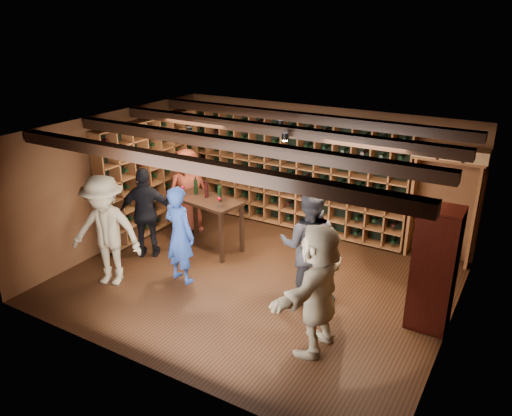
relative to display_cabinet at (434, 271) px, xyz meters
The scene contains 13 objects.
ground 2.85m from the display_cabinet, behind, with size 6.00×6.00×0.00m, color #311A0D.
room_shell 3.14m from the display_cabinet, behind, with size 6.00×6.00×6.00m.
wine_rack_back 3.89m from the display_cabinet, 146.67° to the left, with size 4.65×0.30×2.20m.
wine_rack_left 5.59m from the display_cabinet, behind, with size 0.30×2.65×2.20m.
crate_shelf 2.26m from the display_cabinet, 98.20° to the left, with size 1.20×0.32×2.07m.
display_cabinet is the anchor object (origin of this frame).
man_blue_shirt 3.86m from the display_cabinet, 168.91° to the right, with size 0.59×0.39×1.63m, color navy.
man_grey_suit 1.77m from the display_cabinet, behind, with size 0.89×0.69×1.83m, color black.
guest_red_floral 5.01m from the display_cabinet, 169.16° to the left, with size 0.83×0.54×1.70m, color maroon.
guest_woman_black 4.86m from the display_cabinet, behind, with size 0.97×0.40×1.65m, color black.
guest_khaki 4.94m from the display_cabinet, 163.65° to the right, with size 1.18×0.68×1.83m, color #84775B.
guest_beige 1.72m from the display_cabinet, 132.00° to the right, with size 1.64×0.52×1.77m, color gray.
tasting_table 4.13m from the display_cabinet, behind, with size 1.39×0.84×1.26m.
Camera 1 is at (3.66, -6.19, 4.15)m, focal length 35.00 mm.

